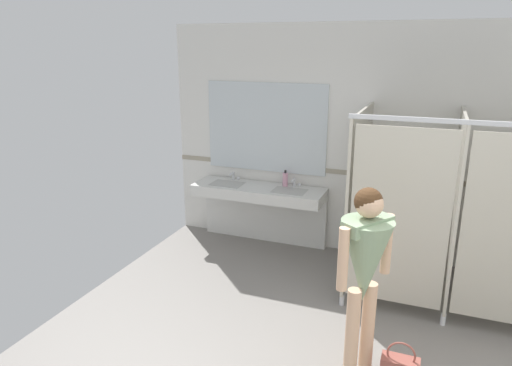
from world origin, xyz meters
The scene contains 7 objects.
wall_back centered at (0.00, 3.03, 1.42)m, with size 6.50×0.12×2.85m, color silver.
wall_back_tile_band centered at (0.00, 2.96, 1.05)m, with size 6.50×0.01×0.06m, color #9E937F.
vanity_counter centered at (-1.98, 2.77, 0.60)m, with size 1.72×0.53×0.94m.
mirror_panel centered at (-1.98, 2.96, 1.55)m, with size 1.62×0.02×1.15m, color silver.
bathroom_stalls centered at (0.34, 2.05, 1.04)m, with size 2.01×1.39×1.98m.
person_standing centered at (-0.32, 0.65, 0.99)m, with size 0.56×0.56×1.58m.
soap_dispenser centered at (-1.66, 2.84, 0.92)m, with size 0.07×0.07×0.21m.
Camera 1 is at (0.08, -2.66, 2.58)m, focal length 32.54 mm.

